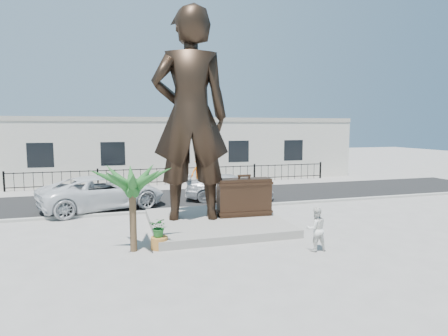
% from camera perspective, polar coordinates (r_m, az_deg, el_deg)
% --- Properties ---
extents(ground, '(100.00, 100.00, 0.00)m').
position_cam_1_polar(ground, '(14.21, 2.30, -10.11)').
color(ground, '#9E9991').
rests_on(ground, ground).
extents(street, '(40.00, 7.00, 0.01)m').
position_cam_1_polar(street, '(21.74, -4.45, -4.36)').
color(street, black).
rests_on(street, ground).
extents(curb, '(40.00, 0.25, 0.12)m').
position_cam_1_polar(curb, '(18.38, -2.20, -6.14)').
color(curb, '#A5A399').
rests_on(curb, ground).
extents(far_sidewalk, '(40.00, 2.50, 0.02)m').
position_cam_1_polar(far_sidewalk, '(25.61, -6.29, -2.75)').
color(far_sidewalk, '#9E9991').
rests_on(far_sidewalk, ground).
extents(plinth, '(5.20, 5.20, 0.30)m').
position_cam_1_polar(plinth, '(15.42, -1.28, -8.22)').
color(plinth, gray).
rests_on(plinth, ground).
extents(fence, '(22.00, 0.10, 1.20)m').
position_cam_1_polar(fence, '(26.31, -6.61, -1.22)').
color(fence, black).
rests_on(fence, ground).
extents(building, '(28.00, 7.00, 4.40)m').
position_cam_1_polar(building, '(30.29, -7.99, 2.78)').
color(building, silver).
rests_on(building, ground).
extents(statue, '(3.29, 2.41, 8.30)m').
position_cam_1_polar(statue, '(15.02, -5.13, 7.94)').
color(statue, black).
rests_on(statue, plinth).
extents(suitcase, '(2.25, 0.81, 1.57)m').
position_cam_1_polar(suitcase, '(15.74, 3.08, -4.44)').
color(suitcase, '#311F14').
rests_on(suitcase, plinth).
extents(tourist, '(0.73, 0.59, 1.45)m').
position_cam_1_polar(tourist, '(12.62, 13.81, -8.98)').
color(tourist, white).
rests_on(tourist, ground).
extents(car_white, '(6.50, 4.54, 1.65)m').
position_cam_1_polar(car_white, '(19.20, -17.94, -3.55)').
color(car_white, silver).
rests_on(car_white, street).
extents(car_silver, '(5.18, 3.07, 1.41)m').
position_cam_1_polar(car_silver, '(20.60, 0.81, -2.94)').
color(car_silver, silver).
rests_on(car_silver, street).
extents(worker, '(1.33, 0.90, 1.90)m').
position_cam_1_polar(worker, '(25.47, -3.78, -0.60)').
color(worker, orange).
rests_on(worker, far_sidewalk).
extents(palm_tree, '(1.80, 1.80, 3.20)m').
position_cam_1_polar(palm_tree, '(12.77, -13.58, -12.19)').
color(palm_tree, '#1D521F').
rests_on(palm_tree, ground).
extents(planter, '(0.56, 0.56, 0.40)m').
position_cam_1_polar(planter, '(12.77, -9.81, -11.17)').
color(planter, '#B1712E').
rests_on(planter, ground).
extents(shrub, '(0.76, 0.72, 0.66)m').
position_cam_1_polar(shrub, '(12.62, -9.86, -8.86)').
color(shrub, '#216626').
rests_on(shrub, planter).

